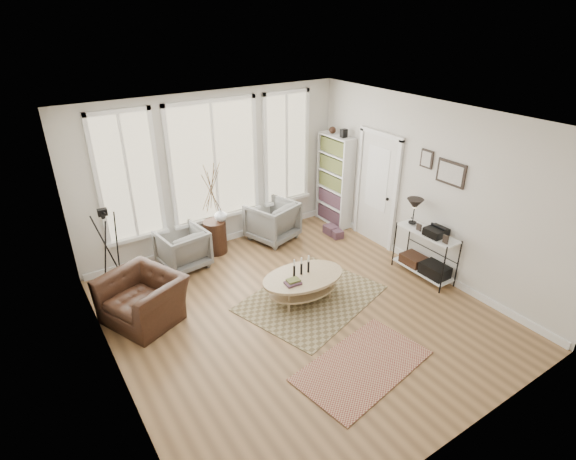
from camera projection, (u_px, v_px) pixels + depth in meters
room at (300, 228)px, 6.22m from camera, size 5.50×5.54×2.90m
bay_window at (215, 164)px, 8.14m from camera, size 4.14×0.12×2.24m
door at (377, 187)px, 8.45m from camera, size 0.09×1.06×2.22m
bookcase at (335, 180)px, 9.26m from camera, size 0.31×0.85×2.06m
low_shelf at (425, 249)px, 7.55m from camera, size 0.38×1.08×1.30m
wall_art at (444, 169)px, 7.06m from camera, size 0.04×0.88×0.44m
rug_main at (311, 298)px, 7.16m from camera, size 2.49×2.15×0.01m
rug_runner at (362, 366)px, 5.80m from camera, size 1.92×1.27×0.01m
coffee_table at (303, 281)px, 7.01m from camera, size 1.41×0.96×0.62m
armchair_left at (183, 248)px, 7.89m from camera, size 0.86×0.88×0.72m
armchair_right at (272, 221)px, 8.83m from camera, size 1.06×1.07×0.78m
side_table at (213, 210)px, 8.14m from camera, size 0.42×0.42×1.77m
vase at (221, 214)px, 8.23m from camera, size 0.28×0.28×0.24m
accent_chair at (143, 299)px, 6.55m from camera, size 1.36×1.29×0.70m
tripod_camera at (111, 254)px, 7.08m from camera, size 0.51×0.51×1.45m
book_stack_near at (331, 230)px, 9.16m from camera, size 0.21×0.27×0.17m
book_stack_far at (337, 234)px, 9.02m from camera, size 0.23×0.28×0.16m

